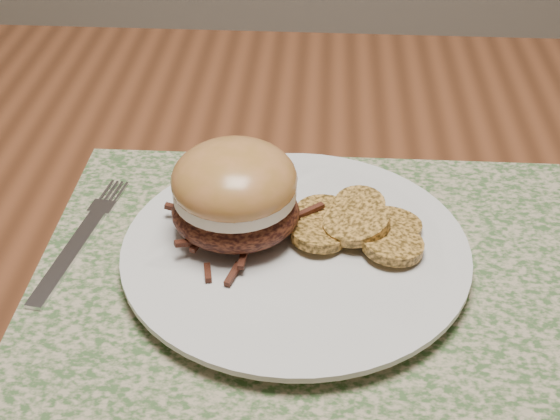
% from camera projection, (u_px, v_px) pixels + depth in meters
% --- Properties ---
extents(dining_table, '(1.50, 0.90, 0.75)m').
position_uv_depth(dining_table, '(470.00, 332.00, 0.68)').
color(dining_table, brown).
rests_on(dining_table, ground).
extents(placemat, '(0.45, 0.33, 0.00)m').
position_uv_depth(placemat, '(320.00, 269.00, 0.62)').
color(placemat, '#3C5A2E').
rests_on(placemat, dining_table).
extents(dinner_plate, '(0.26, 0.26, 0.02)m').
position_uv_depth(dinner_plate, '(296.00, 253.00, 0.62)').
color(dinner_plate, silver).
rests_on(dinner_plate, placemat).
extents(pork_sandwich, '(0.12, 0.11, 0.08)m').
position_uv_depth(pork_sandwich, '(235.00, 193.00, 0.61)').
color(pork_sandwich, black).
rests_on(pork_sandwich, dinner_plate).
extents(roasted_potatoes, '(0.12, 0.11, 0.03)m').
position_uv_depth(roasted_potatoes, '(359.00, 225.00, 0.63)').
color(roasted_potatoes, '#BF8738').
rests_on(roasted_potatoes, dinner_plate).
extents(fork, '(0.04, 0.17, 0.00)m').
position_uv_depth(fork, '(81.00, 238.00, 0.65)').
color(fork, silver).
rests_on(fork, placemat).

